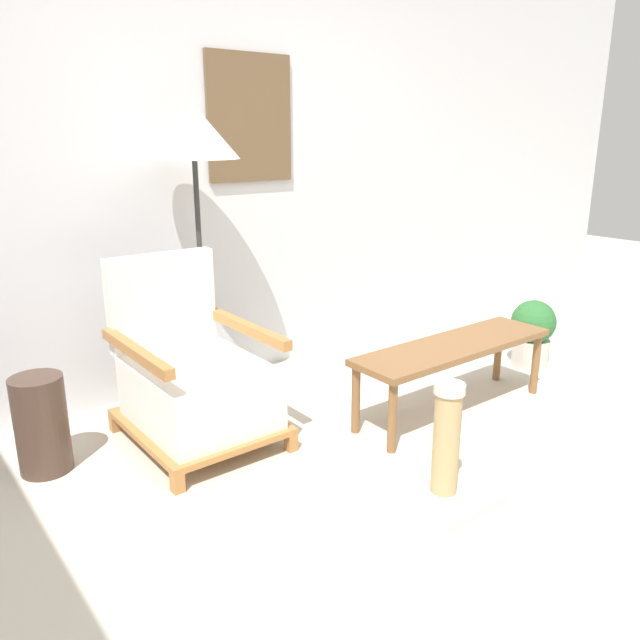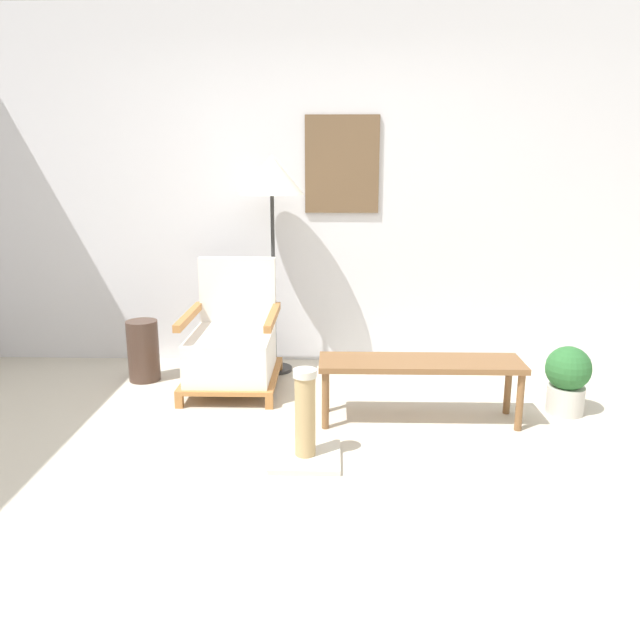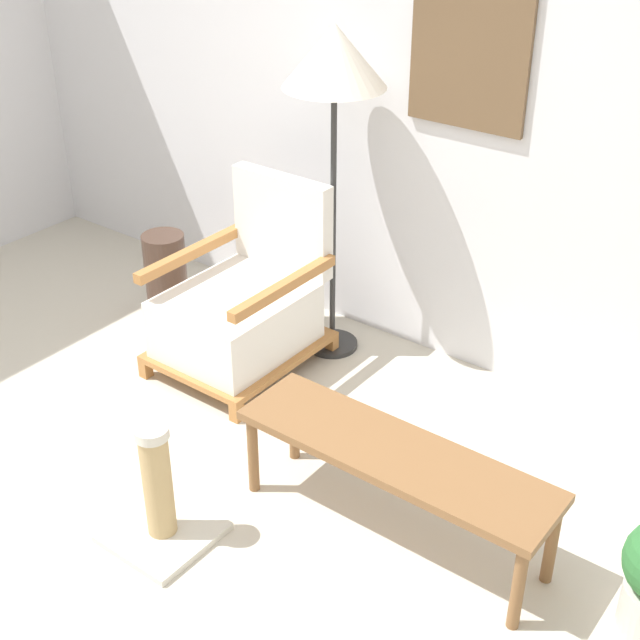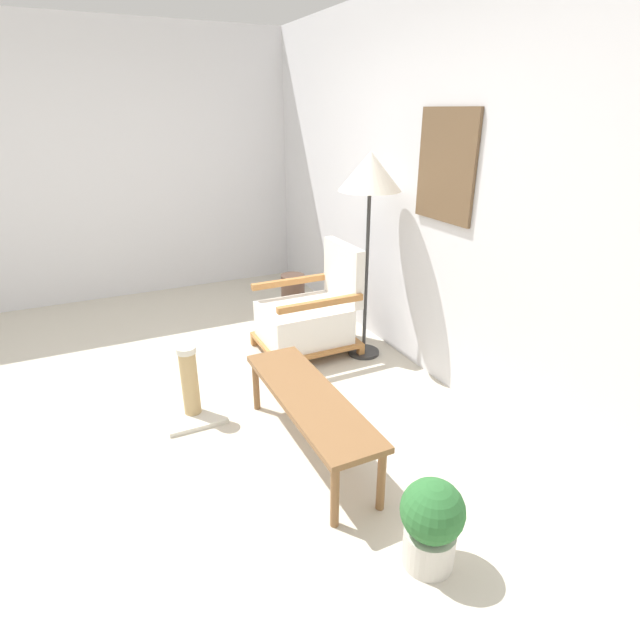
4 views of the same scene
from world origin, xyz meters
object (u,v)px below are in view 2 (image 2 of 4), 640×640
(coffee_table, at_px, (420,368))
(vase, at_px, (143,351))
(potted_plant, at_px, (567,378))
(armchair, at_px, (233,346))
(scratching_post, at_px, (305,431))
(floor_lamp, at_px, (272,182))

(coffee_table, relative_size, vase, 2.75)
(coffee_table, distance_m, potted_plant, 0.97)
(armchair, relative_size, scratching_post, 1.74)
(armchair, xyz_separation_m, potted_plant, (2.20, -0.42, -0.07))
(coffee_table, bearing_deg, armchair, 155.35)
(armchair, xyz_separation_m, vase, (-0.68, 0.14, -0.08))
(scratching_post, bearing_deg, vase, 134.84)
(scratching_post, bearing_deg, armchair, 116.87)
(floor_lamp, xyz_separation_m, vase, (-0.94, -0.24, -1.20))
(floor_lamp, height_order, vase, floor_lamp)
(armchair, distance_m, vase, 0.70)
(armchair, height_order, scratching_post, armchair)
(coffee_table, xyz_separation_m, vase, (-1.93, 0.71, -0.12))
(potted_plant, distance_m, scratching_post, 1.78)
(floor_lamp, height_order, coffee_table, floor_lamp)
(coffee_table, distance_m, vase, 2.06)
(armchair, height_order, floor_lamp, floor_lamp)
(floor_lamp, bearing_deg, scratching_post, -78.45)
(floor_lamp, height_order, potted_plant, floor_lamp)
(potted_plant, bearing_deg, coffee_table, -171.15)
(floor_lamp, distance_m, coffee_table, 1.74)
(coffee_table, height_order, scratching_post, scratching_post)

